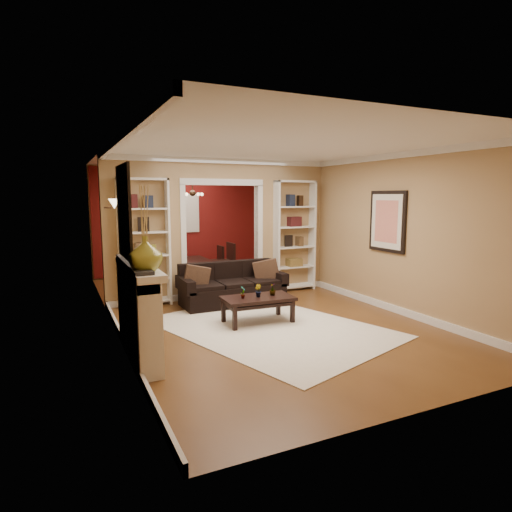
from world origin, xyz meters
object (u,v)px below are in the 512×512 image
coffee_table (258,310)px  dining_table (194,271)px  bookshelf_left (144,243)px  fireplace (140,311)px  bookshelf_right (294,236)px  sofa (233,284)px

coffee_table → dining_table: (0.03, 3.54, 0.05)m
dining_table → bookshelf_left: bearing=140.1°
dining_table → fireplace: bearing=155.1°
bookshelf_left → fireplace: 2.65m
bookshelf_left → dining_table: 2.39m
bookshelf_right → fireplace: bearing=-145.2°
sofa → bookshelf_left: size_ratio=0.84×
sofa → bookshelf_left: 1.76m
sofa → bookshelf_right: bookshelf_right is taller
fireplace → bookshelf_left: bearing=78.0°
bookshelf_right → fireplace: 4.47m
sofa → fireplace: (-2.01, -1.95, 0.20)m
bookshelf_right → dining_table: 2.55m
bookshelf_left → bookshelf_right: 3.10m
fireplace → dining_table: bearing=65.1°
coffee_table → bookshelf_right: bookshelf_right is taller
coffee_table → bookshelf_right: (1.71, 1.84, 0.94)m
sofa → bookshelf_right: (1.63, 0.58, 0.77)m
bookshelf_left → dining_table: (1.43, 1.70, -0.89)m
fireplace → dining_table: (1.97, 4.23, -0.32)m
bookshelf_right → coffee_table: bearing=-132.9°
sofa → coffee_table: bearing=-93.5°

